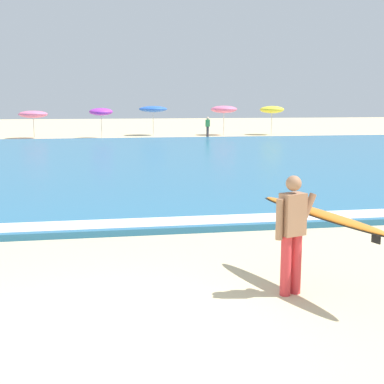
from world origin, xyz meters
name	(u,v)px	position (x,y,z in m)	size (l,w,h in m)	color
ground_plane	(114,336)	(0.00, 0.00, 0.00)	(160.00, 160.00, 0.00)	beige
sea	(103,160)	(0.00, 18.62, 0.07)	(120.00, 28.00, 0.14)	teal
surf_foam	(107,224)	(0.00, 5.22, 0.15)	(120.00, 0.85, 0.01)	white
surfer_with_board	(307,222)	(2.79, 1.02, 1.04)	(1.34, 2.68, 1.73)	red
beach_umbrella_1	(33,114)	(-5.02, 35.08, 1.80)	(2.14, 2.16, 2.10)	beige
beach_umbrella_2	(101,112)	(0.01, 34.43, 1.99)	(1.76, 1.80, 2.32)	beige
beach_umbrella_3	(153,109)	(4.22, 37.21, 2.13)	(2.30, 2.30, 2.39)	beige
beach_umbrella_4	(224,109)	(10.01, 36.59, 2.11)	(2.17, 2.18, 2.41)	beige
beach_umbrella_5	(272,110)	(14.07, 36.34, 2.08)	(2.02, 2.02, 2.39)	beige
beachgoer_near_row_left	(208,127)	(8.07, 33.76, 0.84)	(0.32, 0.20, 1.58)	#383842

